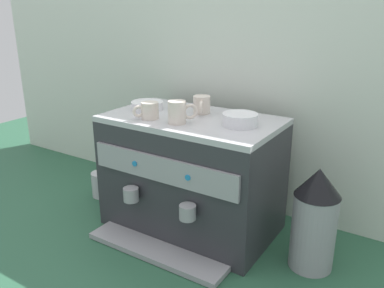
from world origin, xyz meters
name	(u,v)px	position (x,y,z in m)	size (l,w,h in m)	color
ground_plane	(192,224)	(0.00, 0.00, 0.00)	(4.00, 4.00, 0.00)	#28563D
tiled_backsplash_wall	(229,99)	(0.00, 0.29, 0.46)	(2.80, 0.03, 0.92)	silver
espresso_machine	(191,174)	(0.00, 0.00, 0.22)	(0.64, 0.48, 0.45)	#2D2D33
ceramic_cup_0	(179,112)	(0.01, -0.09, 0.49)	(0.08, 0.09, 0.08)	beige
ceramic_cup_1	(202,105)	(0.00, 0.07, 0.48)	(0.07, 0.10, 0.07)	beige
ceramic_cup_2	(149,111)	(-0.12, -0.10, 0.48)	(0.08, 0.09, 0.06)	beige
ceramic_bowl_0	(147,105)	(-0.21, 0.01, 0.46)	(0.13, 0.13, 0.03)	white
ceramic_bowl_1	(240,120)	(0.19, 0.00, 0.47)	(0.12, 0.12, 0.04)	white
coffee_grinder	(315,219)	(0.48, -0.01, 0.18)	(0.15, 0.15, 0.36)	#939399
milk_pitcher	(103,184)	(-0.49, 0.00, 0.06)	(0.10, 0.10, 0.11)	#B7B7BC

